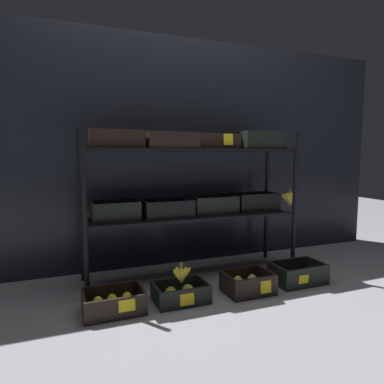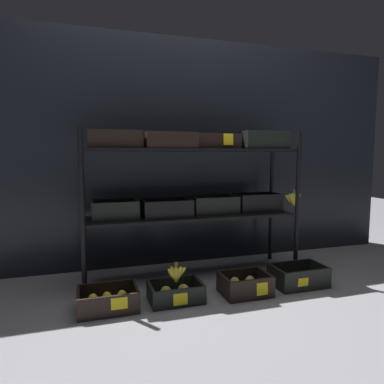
{
  "view_description": "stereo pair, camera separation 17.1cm",
  "coord_description": "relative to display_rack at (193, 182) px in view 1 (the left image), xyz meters",
  "views": [
    {
      "loc": [
        -0.89,
        -2.29,
        0.89
      ],
      "look_at": [
        0.0,
        0.0,
        0.62
      ],
      "focal_mm": 32.0,
      "sensor_mm": 36.0,
      "label": 1
    },
    {
      "loc": [
        -0.73,
        -2.35,
        0.89
      ],
      "look_at": [
        0.0,
        0.0,
        0.62
      ],
      "focal_mm": 32.0,
      "sensor_mm": 36.0,
      "label": 2
    }
  ],
  "objects": [
    {
      "name": "crate_ground_kiwi",
      "position": [
        0.63,
        -0.41,
        -0.65
      ],
      "size": [
        0.36,
        0.24,
        0.14
      ],
      "color": "black",
      "rests_on": "ground_plane"
    },
    {
      "name": "storefront_wall",
      "position": [
        -0.01,
        0.39,
        0.21
      ],
      "size": [
        3.92,
        0.12,
        1.81
      ],
      "primitive_type": "cube",
      "color": "black",
      "rests_on": "ground_plane"
    },
    {
      "name": "crate_ground_pear",
      "position": [
        0.21,
        -0.43,
        -0.64
      ],
      "size": [
        0.31,
        0.24,
        0.13
      ],
      "color": "black",
      "rests_on": "ground_plane"
    },
    {
      "name": "crate_ground_lemon",
      "position": [
        -0.64,
        -0.4,
        -0.65
      ],
      "size": [
        0.34,
        0.25,
        0.13
      ],
      "color": "black",
      "rests_on": "ground_plane"
    },
    {
      "name": "crate_ground_apple_gold",
      "position": [
        -0.24,
        -0.4,
        -0.65
      ],
      "size": [
        0.32,
        0.23,
        0.11
      ],
      "color": "black",
      "rests_on": "ground_plane"
    },
    {
      "name": "display_rack",
      "position": [
        0.0,
        0.0,
        0.0
      ],
      "size": [
        1.65,
        0.41,
        1.06
      ],
      "color": "black",
      "rests_on": "ground_plane"
    },
    {
      "name": "ground_plane",
      "position": [
        -0.01,
        -0.0,
        -0.7
      ],
      "size": [
        10.0,
        10.0,
        0.0
      ],
      "primitive_type": "plane",
      "color": "gray"
    },
    {
      "name": "banana_bunch_loose",
      "position": [
        -0.24,
        -0.4,
        -0.53
      ],
      "size": [
        0.14,
        0.04,
        0.13
      ],
      "color": "brown",
      "rests_on": "crate_ground_apple_gold"
    }
  ]
}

